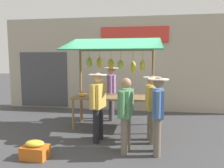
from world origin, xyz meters
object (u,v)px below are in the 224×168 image
object	(u,v)px
market_stall	(114,72)
shopper_in_grey_tee	(152,104)
shopper_with_ponytail	(158,110)
shopper_with_shopping_bag	(98,101)
vendor_with_sunhat	(112,88)
produce_crate_near	(35,150)
shopper_in_striped_shirt	(126,111)

from	to	relation	value
market_stall	shopper_in_grey_tee	distance (m)	1.54
market_stall	shopper_with_ponytail	world-z (taller)	market_stall
market_stall	shopper_with_shopping_bag	world-z (taller)	market_stall
vendor_with_sunhat	produce_crate_near	xyz separation A→B (m)	(1.03, 2.89, -0.83)
shopper_with_ponytail	shopper_in_striped_shirt	world-z (taller)	shopper_with_ponytail
produce_crate_near	shopper_with_shopping_bag	bearing A→B (deg)	-133.30
shopper_with_shopping_bag	produce_crate_near	xyz separation A→B (m)	(1.01, 1.07, -0.77)
shopper_with_ponytail	market_stall	bearing A→B (deg)	36.68
shopper_with_shopping_bag	market_stall	bearing A→B (deg)	-0.71
shopper_with_ponytail	shopper_in_striped_shirt	size ratio (longest dim) A/B	1.01
market_stall	shopper_in_striped_shirt	world-z (taller)	market_stall
shopper_with_ponytail	shopper_in_grey_tee	distance (m)	0.65
market_stall	vendor_with_sunhat	size ratio (longest dim) A/B	1.50
shopper_in_grey_tee	market_stall	bearing A→B (deg)	36.50
shopper_in_striped_shirt	shopper_with_shopping_bag	xyz separation A→B (m)	(0.69, -0.52, 0.06)
vendor_with_sunhat	shopper_with_ponytail	size ratio (longest dim) A/B	1.07
produce_crate_near	shopper_in_grey_tee	bearing A→B (deg)	-151.36
shopper_with_shopping_bag	produce_crate_near	world-z (taller)	shopper_with_shopping_bag
shopper_in_striped_shirt	produce_crate_near	bearing A→B (deg)	117.00
market_stall	shopper_in_grey_tee	size ratio (longest dim) A/B	1.63
market_stall	shopper_in_striped_shirt	bearing A→B (deg)	106.43
market_stall	shopper_in_grey_tee	world-z (taller)	market_stall
vendor_with_sunhat	market_stall	bearing A→B (deg)	12.57
produce_crate_near	vendor_with_sunhat	bearing A→B (deg)	-109.58
market_stall	shopper_in_grey_tee	xyz separation A→B (m)	(-1.00, 0.97, -0.66)
market_stall	shopper_in_striped_shirt	xyz separation A→B (m)	(-0.48, 1.63, -0.68)
market_stall	shopper_with_ponytail	distance (m)	2.06
shopper_with_ponytail	produce_crate_near	world-z (taller)	shopper_with_ponytail
market_stall	shopper_with_ponytail	size ratio (longest dim) A/B	1.61
shopper_with_ponytail	shopper_with_shopping_bag	bearing A→B (deg)	71.36
vendor_with_sunhat	shopper_with_shopping_bag	xyz separation A→B (m)	(0.02, 1.83, -0.05)
shopper_in_striped_shirt	produce_crate_near	xyz separation A→B (m)	(1.69, 0.55, -0.71)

